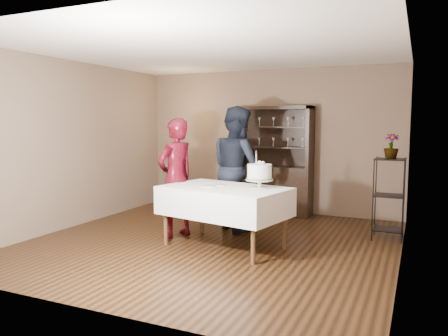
{
  "coord_description": "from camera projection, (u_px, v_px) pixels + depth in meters",
  "views": [
    {
      "loc": [
        2.66,
        -5.49,
        1.71
      ],
      "look_at": [
        0.15,
        0.1,
        1.07
      ],
      "focal_mm": 35.0,
      "sensor_mm": 36.0,
      "label": 1
    }
  ],
  "objects": [
    {
      "name": "floor",
      "position": [
        212.0,
        242.0,
        6.25
      ],
      "size": [
        5.0,
        5.0,
        0.0
      ],
      "primitive_type": "plane",
      "color": "black",
      "rests_on": "ground"
    },
    {
      "name": "plate_far",
      "position": [
        220.0,
        185.0,
        6.07
      ],
      "size": [
        0.21,
        0.21,
        0.01
      ],
      "primitive_type": "cylinder",
      "rotation": [
        0.0,
        0.0,
        0.26
      ],
      "color": "beige",
      "rests_on": "cake_table"
    },
    {
      "name": "woman",
      "position": [
        176.0,
        178.0,
        6.49
      ],
      "size": [
        0.6,
        0.74,
        1.77
      ],
      "primitive_type": "imported",
      "rotation": [
        0.0,
        0.0,
        -1.89
      ],
      "color": "black",
      "rests_on": "floor"
    },
    {
      "name": "cake_table",
      "position": [
        224.0,
        201.0,
        5.94
      ],
      "size": [
        1.84,
        1.34,
        0.83
      ],
      "rotation": [
        0.0,
        0.0,
        -0.21
      ],
      "color": "silver",
      "rests_on": "floor"
    },
    {
      "name": "china_hutch",
      "position": [
        274.0,
        178.0,
        8.14
      ],
      "size": [
        1.4,
        0.48,
        2.0
      ],
      "color": "black",
      "rests_on": "floor"
    },
    {
      "name": "man",
      "position": [
        238.0,
        168.0,
        6.92
      ],
      "size": [
        1.21,
        1.19,
        1.96
      ],
      "primitive_type": "imported",
      "rotation": [
        0.0,
        0.0,
        2.42
      ],
      "color": "black",
      "rests_on": "floor"
    },
    {
      "name": "plate_near",
      "position": [
        209.0,
        186.0,
        5.96
      ],
      "size": [
        0.22,
        0.22,
        0.01
      ],
      "primitive_type": "cylinder",
      "rotation": [
        0.0,
        0.0,
        0.13
      ],
      "color": "beige",
      "rests_on": "cake_table"
    },
    {
      "name": "cake",
      "position": [
        260.0,
        173.0,
        5.82
      ],
      "size": [
        0.39,
        0.39,
        0.5
      ],
      "rotation": [
        0.0,
        0.0,
        -0.24
      ],
      "color": "beige",
      "rests_on": "cake_table"
    },
    {
      "name": "ceiling",
      "position": [
        211.0,
        50.0,
        5.97
      ],
      "size": [
        5.0,
        5.0,
        0.0
      ],
      "primitive_type": "plane",
      "rotation": [
        3.14,
        0.0,
        0.0
      ],
      "color": "white",
      "rests_on": "back_wall"
    },
    {
      "name": "back_wall",
      "position": [
        268.0,
        141.0,
        8.37
      ],
      "size": [
        5.0,
        0.02,
        2.7
      ],
      "primitive_type": "cube",
      "color": "brown",
      "rests_on": "floor"
    },
    {
      "name": "wall_left",
      "position": [
        74.0,
        144.0,
        7.13
      ],
      "size": [
        0.02,
        5.0,
        2.7
      ],
      "primitive_type": "cube",
      "color": "brown",
      "rests_on": "floor"
    },
    {
      "name": "plant_etagere",
      "position": [
        389.0,
        195.0,
        6.34
      ],
      "size": [
        0.42,
        0.42,
        1.2
      ],
      "color": "black",
      "rests_on": "floor"
    },
    {
      "name": "wall_right",
      "position": [
        404.0,
        153.0,
        5.09
      ],
      "size": [
        0.02,
        5.0,
        2.7
      ],
      "primitive_type": "cube",
      "color": "brown",
      "rests_on": "floor"
    },
    {
      "name": "potted_plant",
      "position": [
        391.0,
        146.0,
        6.27
      ],
      "size": [
        0.22,
        0.22,
        0.36
      ],
      "primitive_type": "imported",
      "rotation": [
        0.0,
        0.0,
        0.11
      ],
      "color": "#4B7035",
      "rests_on": "plant_etagere"
    }
  ]
}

